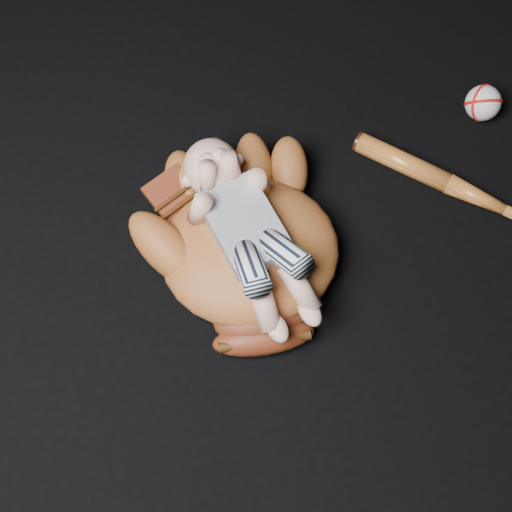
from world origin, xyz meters
The scene contains 4 objects.
baseball_glove centered at (-0.14, -0.04, 0.07)m, with size 0.37×0.42×0.13m, color brown, non-canonical shape.
newborn_baby centered at (-0.14, -0.05, 0.12)m, with size 0.16×0.35×0.14m, color #D39E88, non-canonical shape.
baseball_bat centered at (0.25, -0.05, 0.02)m, with size 0.04×0.40×0.04m, color #A65920, non-canonical shape.
baseball centered at (0.38, 0.09, 0.03)m, with size 0.07×0.07×0.07m, color silver.
Camera 1 is at (-0.32, -0.51, 1.11)m, focal length 50.00 mm.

